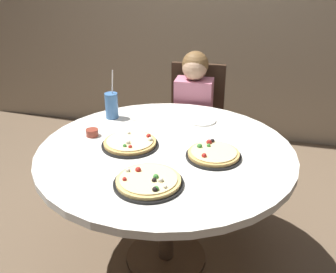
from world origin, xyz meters
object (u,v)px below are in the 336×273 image
Objects in this scene: dining_table at (166,163)px; diner_child at (191,137)px; chair_wooden at (195,121)px; pizza_cheese at (213,154)px; soda_cup at (112,105)px; pizza_veggie at (130,143)px; plate_small at (201,120)px; pizza_pepperoni at (148,181)px; sauce_bowl at (92,133)px.

dining_table is 0.75m from diner_child.
chair_wooden is 0.88× the size of diner_child.
soda_cup reaches higher than pizza_cheese.
diner_child is at bearing 75.07° from pizza_veggie.
chair_wooden is 1.00m from pizza_cheese.
pizza_cheese is 1.57× the size of plate_small.
pizza_pepperoni is 0.82m from soda_cup.
pizza_veggie is 0.26m from sauce_bowl.
diner_child reaches higher than dining_table.
chair_wooden is 0.99m from sauce_bowl.
diner_child reaches higher than pizza_pepperoni.
soda_cup reaches higher than chair_wooden.
sauce_bowl is (-0.44, 0.06, 0.10)m from dining_table.
pizza_veggie is at bearing 120.82° from pizza_pepperoni.
chair_wooden reaches higher than pizza_cheese.
pizza_cheese is at bearing -27.63° from soda_cup.
soda_cup is 1.71× the size of plate_small.
soda_cup is at bearing 122.75° from pizza_pepperoni.
pizza_cheese is 0.92× the size of soda_cup.
dining_table is 1.26× the size of diner_child.
pizza_pepperoni is 1.03× the size of soda_cup.
pizza_veggie is 0.42m from soda_cup.
soda_cup is (-0.24, 0.34, 0.06)m from pizza_veggie.
diner_child reaches higher than plate_small.
pizza_pepperoni reaches higher than plate_small.
pizza_cheese reaches higher than plate_small.
chair_wooden is at bearing 90.66° from pizza_pepperoni.
diner_child is at bearing 89.81° from dining_table.
pizza_cheese is (0.26, -0.03, 0.10)m from dining_table.
chair_wooden is 13.57× the size of sauce_bowl.
chair_wooden reaches higher than pizza_veggie.
dining_table is 0.46m from sauce_bowl.
pizza_pepperoni is at bearing -97.99° from plate_small.
plate_small is (0.31, 0.43, -0.01)m from pizza_veggie.
pizza_veggie is 0.40m from pizza_pepperoni.
plate_small is at bearing 32.56° from sauce_bowl.
diner_child reaches higher than sauce_bowl.
pizza_cheese reaches higher than pizza_pepperoni.
soda_cup reaches higher than dining_table.
pizza_veggie is 4.36× the size of sauce_bowl.
chair_wooden is at bearing 103.93° from plate_small.
pizza_veggie is (-0.19, -0.01, 0.10)m from dining_table.
chair_wooden is 1.29m from pizza_pepperoni.
soda_cup is 0.56m from plate_small.
diner_child is at bearing -88.30° from chair_wooden.
dining_table is at bearing -106.08° from plate_small.
pizza_cheese is (0.26, -0.94, 0.24)m from chair_wooden.
diner_child is 0.43m from plate_small.
pizza_veggie reaches higher than plate_small.
pizza_pepperoni reaches higher than sauce_bowl.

